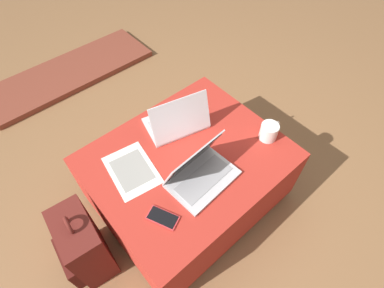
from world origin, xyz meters
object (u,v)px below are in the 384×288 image
at_px(cell_phone, 163,218).
at_px(backpack, 83,246).
at_px(paper_sheet, 132,170).
at_px(laptop_near, 200,172).
at_px(coffee_mug, 269,131).
at_px(laptop_far, 177,121).

xyz_separation_m(cell_phone, backpack, (-0.34, 0.23, -0.23)).
bearing_deg(backpack, paper_sheet, 106.50).
xyz_separation_m(laptop_near, cell_phone, (-0.27, -0.05, -0.04)).
height_order(paper_sheet, coffee_mug, coffee_mug).
relative_size(laptop_far, paper_sheet, 1.13).
bearing_deg(cell_phone, laptop_far, 19.17).
xyz_separation_m(cell_phone, paper_sheet, (0.04, 0.30, -0.00)).
bearing_deg(cell_phone, laptop_near, -13.49).
bearing_deg(cell_phone, paper_sheet, 58.18).
bearing_deg(backpack, laptop_near, 79.41).
bearing_deg(backpack, cell_phone, 61.81).
xyz_separation_m(paper_sheet, coffee_mug, (0.68, -0.30, 0.05)).
bearing_deg(paper_sheet, laptop_near, -39.09).
relative_size(laptop_far, cell_phone, 2.32).
xyz_separation_m(backpack, paper_sheet, (0.38, 0.07, 0.23)).
bearing_deg(coffee_mug, laptop_near, 173.24).
bearing_deg(backpack, laptop_far, 106.82).
xyz_separation_m(laptop_near, coffee_mug, (0.45, -0.05, 0.00)).
height_order(backpack, paper_sheet, backpack).
distance_m(cell_phone, coffee_mug, 0.72).
xyz_separation_m(laptop_far, backpack, (-0.73, -0.14, -0.27)).
distance_m(laptop_near, backpack, 0.69).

